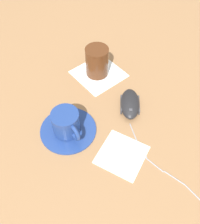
{
  "coord_description": "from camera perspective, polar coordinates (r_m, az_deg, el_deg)",
  "views": [
    {
      "loc": [
        0.28,
        0.38,
        0.58
      ],
      "look_at": [
        0.01,
        0.05,
        0.03
      ],
      "focal_mm": 40.0,
      "sensor_mm": 36.0,
      "label": 1
    }
  ],
  "objects": [
    {
      "name": "mouse_cable",
      "position": [
        0.65,
        17.88,
        -16.21
      ],
      "size": [
        0.09,
        0.42,
        0.0
      ],
      "color": "gray",
      "rests_on": "ground"
    },
    {
      "name": "ground_plane",
      "position": [
        0.75,
        -1.69,
        1.68
      ],
      "size": [
        3.0,
        3.0,
        0.0
      ],
      "primitive_type": "plane",
      "color": "olive"
    },
    {
      "name": "coffee_cup",
      "position": [
        0.66,
        -7.7,
        -2.44
      ],
      "size": [
        0.07,
        0.1,
        0.07
      ],
      "color": "navy",
      "rests_on": "saucer"
    },
    {
      "name": "napkin_spare",
      "position": [
        0.66,
        5.0,
        -9.66
      ],
      "size": [
        0.15,
        0.15,
        0.0
      ],
      "primitive_type": "cube",
      "rotation": [
        0.0,
        0.0,
        0.39
      ],
      "color": "silver",
      "rests_on": "ground"
    },
    {
      "name": "drinking_glass",
      "position": [
        0.81,
        -0.69,
        11.47
      ],
      "size": [
        0.07,
        0.07,
        0.1
      ],
      "primitive_type": "cylinder",
      "color": "#4C2814",
      "rests_on": "napkin_under_glass"
    },
    {
      "name": "napkin_under_glass",
      "position": [
        0.84,
        -0.31,
        8.75
      ],
      "size": [
        0.15,
        0.15,
        0.0
      ],
      "primitive_type": "cube",
      "rotation": [
        0.0,
        0.0,
        0.01
      ],
      "color": "white",
      "rests_on": "ground"
    },
    {
      "name": "saucer",
      "position": [
        0.7,
        -7.27,
        -3.97
      ],
      "size": [
        0.16,
        0.16,
        0.01
      ],
      "primitive_type": "cylinder",
      "color": "navy",
      "rests_on": "ground"
    },
    {
      "name": "computer_mouse",
      "position": [
        0.73,
        6.87,
        1.88
      ],
      "size": [
        0.12,
        0.12,
        0.03
      ],
      "color": "black",
      "rests_on": "ground"
    }
  ]
}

